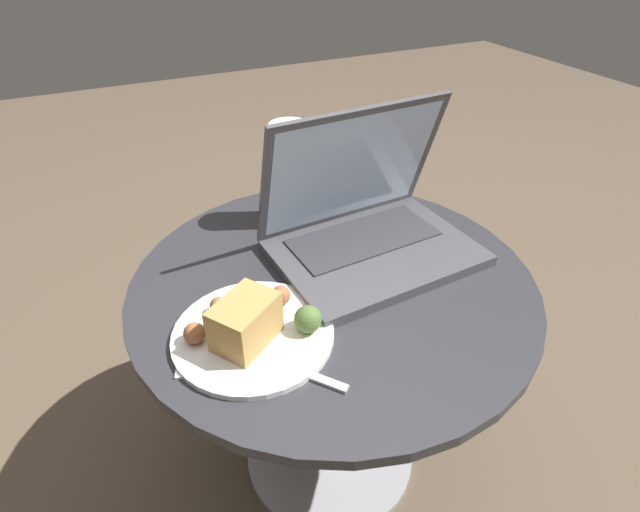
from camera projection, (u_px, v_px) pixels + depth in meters
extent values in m
plane|color=brown|center=(329.00, 453.00, 1.09)|extent=(6.00, 6.00, 0.00)
cylinder|color=#9E9EA3|center=(330.00, 451.00, 1.08)|extent=(0.35, 0.35, 0.01)
cylinder|color=#9E9EA3|center=(331.00, 379.00, 0.95)|extent=(0.08, 0.08, 0.45)
cylinder|color=#2D2D33|center=(333.00, 282.00, 0.81)|extent=(0.65, 0.65, 0.02)
cube|color=white|center=(244.00, 339.00, 0.69)|extent=(0.20, 0.17, 0.00)
cube|color=#47474C|center=(375.00, 253.00, 0.85)|extent=(0.34, 0.26, 0.02)
cube|color=#333338|center=(363.00, 237.00, 0.87)|extent=(0.26, 0.13, 0.00)
cube|color=#47474C|center=(351.00, 168.00, 0.84)|extent=(0.33, 0.10, 0.23)
cube|color=silver|center=(352.00, 169.00, 0.84)|extent=(0.31, 0.08, 0.21)
cylinder|color=#C6701E|center=(291.00, 180.00, 0.91)|extent=(0.07, 0.07, 0.17)
cylinder|color=white|center=(289.00, 130.00, 0.86)|extent=(0.07, 0.07, 0.02)
cylinder|color=white|center=(253.00, 334.00, 0.70)|extent=(0.23, 0.23, 0.01)
cube|color=tan|center=(245.00, 322.00, 0.66)|extent=(0.11, 0.10, 0.07)
sphere|color=#4C6B33|center=(308.00, 319.00, 0.69)|extent=(0.04, 0.04, 0.04)
sphere|color=#9E5B38|center=(281.00, 295.00, 0.74)|extent=(0.03, 0.03, 0.03)
sphere|color=#9E5B38|center=(194.00, 333.00, 0.67)|extent=(0.03, 0.03, 0.03)
sphere|color=#9E5B38|center=(219.00, 306.00, 0.72)|extent=(0.03, 0.03, 0.03)
cube|color=#B2B2B7|center=(304.00, 373.00, 0.64)|extent=(0.08, 0.10, 0.01)
cube|color=#B2B2B7|center=(248.00, 352.00, 0.67)|extent=(0.05, 0.06, 0.01)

